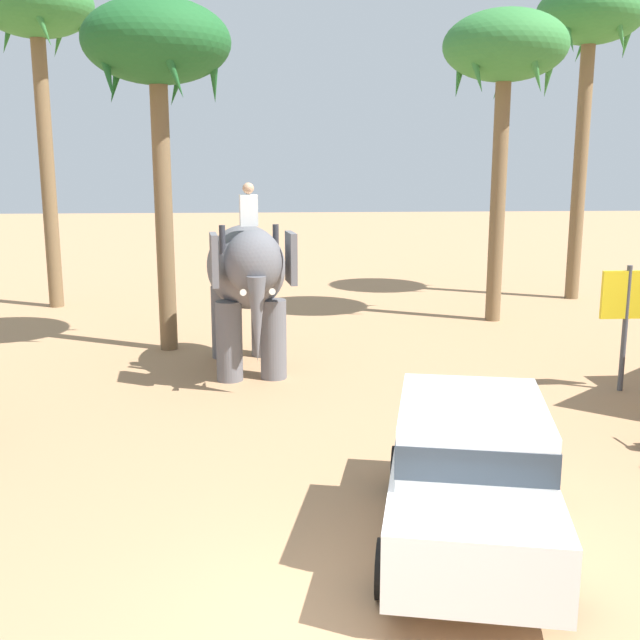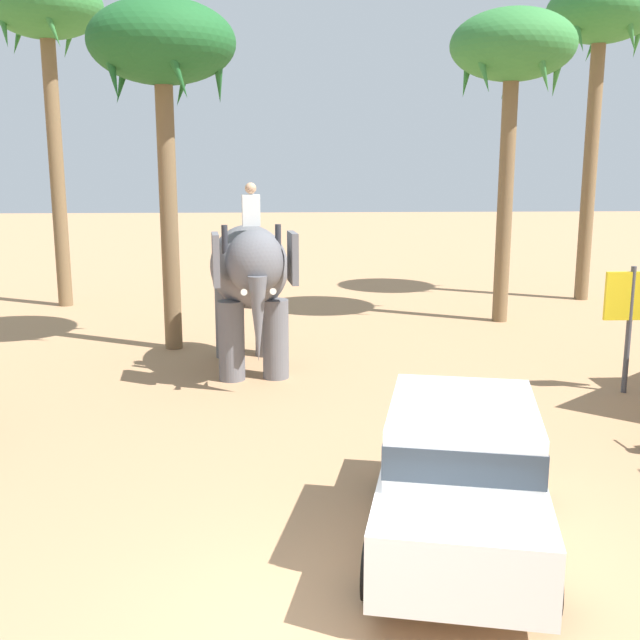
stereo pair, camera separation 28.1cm
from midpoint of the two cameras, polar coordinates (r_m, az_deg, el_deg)
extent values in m
plane|color=tan|center=(7.58, 3.56, -22.49)|extent=(120.00, 120.00, 0.00)
cube|color=white|center=(8.91, 11.37, -12.20)|extent=(2.57, 4.38, 0.76)
cube|color=white|center=(8.56, 11.58, -8.18)|extent=(1.99, 2.39, 0.64)
cube|color=#2D3842|center=(8.56, 11.58, -8.18)|extent=(2.01, 2.42, 0.35)
cylinder|color=black|center=(10.24, 6.28, -11.10)|extent=(0.31, 0.63, 0.60)
cylinder|color=black|center=(10.29, 15.96, -11.38)|extent=(0.31, 0.63, 0.60)
cylinder|color=black|center=(7.96, 5.01, -18.16)|extent=(0.31, 0.63, 0.60)
cylinder|color=black|center=(8.03, 17.87, -18.45)|extent=(0.31, 0.63, 0.60)
ellipsoid|color=slate|center=(15.82, -4.84, 4.05)|extent=(1.94, 3.26, 1.70)
cylinder|color=slate|center=(15.20, -2.81, -1.43)|extent=(0.52, 0.52, 1.60)
cylinder|color=slate|center=(15.12, -6.13, -1.55)|extent=(0.52, 0.52, 1.60)
cylinder|color=slate|center=(17.00, -3.54, -0.02)|extent=(0.52, 0.52, 1.60)
cylinder|color=slate|center=(16.94, -6.50, -0.12)|extent=(0.52, 0.52, 1.60)
ellipsoid|color=slate|center=(14.17, -4.32, 4.37)|extent=(1.21, 1.12, 1.20)
cube|color=slate|center=(14.35, -1.49, 4.69)|extent=(0.21, 0.81, 0.96)
cube|color=slate|center=(14.22, -7.26, 4.54)|extent=(0.21, 0.81, 0.96)
cone|color=slate|center=(13.90, -4.09, 0.05)|extent=(0.40, 0.40, 1.60)
cone|color=beige|center=(13.88, -3.07, 2.14)|extent=(0.18, 0.57, 0.21)
cone|color=beige|center=(13.83, -5.21, 2.08)|extent=(0.18, 0.57, 0.21)
cube|color=white|center=(14.86, -4.65, 8.20)|extent=(0.36, 0.28, 0.60)
sphere|color=tan|center=(14.84, -4.68, 9.82)|extent=(0.22, 0.22, 0.22)
cylinder|color=#333338|center=(14.95, -2.62, 6.14)|extent=(0.12, 0.12, 0.55)
cylinder|color=#333338|center=(14.87, -6.62, 6.04)|extent=(0.12, 0.12, 0.55)
cylinder|color=brown|center=(17.61, -10.84, 8.42)|extent=(0.40, 0.40, 6.61)
ellipsoid|color=#1E5B28|center=(17.76, -11.30, 19.77)|extent=(3.20, 3.20, 1.80)
cone|color=#1E5B28|center=(17.58, -7.15, 18.34)|extent=(0.40, 0.92, 1.64)
cone|color=#1E5B28|center=(18.78, -9.55, 17.85)|extent=(0.91, 0.57, 1.67)
cone|color=#1E5B28|center=(18.54, -14.03, 17.75)|extent=(0.73, 0.83, 1.69)
cone|color=#1E5B28|center=(17.17, -14.96, 18.21)|extent=(0.73, 0.83, 1.69)
cone|color=#1E5B28|center=(16.53, -10.47, 18.67)|extent=(0.91, 0.57, 1.67)
cylinder|color=brown|center=(25.20, 19.91, 10.93)|extent=(0.42, 0.42, 8.40)
ellipsoid|color=#337A38|center=(25.57, 20.65, 20.82)|extent=(3.20, 3.20, 1.80)
cone|color=#337A38|center=(25.97, 23.13, 19.37)|extent=(0.40, 0.92, 1.64)
cone|color=#337A38|center=(26.67, 20.32, 19.34)|extent=(0.91, 0.57, 1.67)
cone|color=#337A38|center=(25.79, 17.80, 19.79)|extent=(0.73, 0.83, 1.69)
cone|color=#337A38|center=(24.49, 19.03, 20.17)|extent=(0.73, 0.83, 1.69)
cone|color=#337A38|center=(24.60, 22.51, 19.89)|extent=(0.91, 0.57, 1.67)
cylinder|color=brown|center=(23.91, -18.84, 10.96)|extent=(0.42, 0.42, 8.37)
ellipsoid|color=#337A38|center=(24.29, -19.58, 21.34)|extent=(3.20, 3.20, 1.80)
cone|color=#337A38|center=(23.92, -16.55, 20.46)|extent=(0.40, 0.92, 1.64)
cone|color=#337A38|center=(25.20, -17.86, 19.91)|extent=(0.91, 0.57, 1.67)
cone|color=#337A38|center=(25.15, -21.27, 19.71)|extent=(0.73, 0.83, 1.69)
cone|color=#337A38|center=(23.82, -22.38, 20.12)|extent=(0.73, 0.83, 1.69)
cone|color=#337A38|center=(23.02, -19.39, 20.65)|extent=(0.91, 0.57, 1.67)
cylinder|color=brown|center=(21.00, 14.13, 9.31)|extent=(0.40, 0.40, 6.99)
ellipsoid|color=#337A38|center=(21.19, 14.65, 19.33)|extent=(3.20, 3.20, 1.80)
cone|color=#337A38|center=(21.51, 17.78, 17.70)|extent=(0.40, 0.92, 1.64)
cone|color=#337A38|center=(22.32, 14.62, 17.64)|extent=(0.91, 0.57, 1.67)
cone|color=#337A38|center=(21.55, 11.40, 18.00)|extent=(0.73, 0.83, 1.69)
cone|color=#337A38|center=(20.19, 12.43, 18.40)|extent=(0.73, 0.83, 1.69)
cone|color=#337A38|center=(20.16, 16.65, 18.20)|extent=(0.91, 0.57, 1.67)
cylinder|color=#4C4C51|center=(15.29, 22.63, -0.72)|extent=(0.10, 0.10, 2.40)
cube|color=yellow|center=(15.18, 22.83, 1.68)|extent=(1.00, 0.08, 0.90)
camera|label=1|loc=(0.14, -89.38, 0.13)|focal=42.67mm
camera|label=2|loc=(0.14, 90.62, -0.13)|focal=42.67mm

